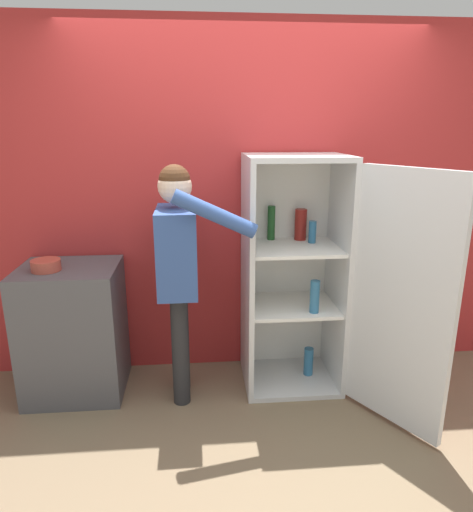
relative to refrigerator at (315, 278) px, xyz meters
The scene contains 6 objects.
ground_plane 1.09m from the refrigerator, 127.94° to the right, with size 12.00×12.00×0.00m, color #7A664C.
wall_back 0.75m from the refrigerator, 135.75° to the left, with size 7.00×0.06×2.55m.
refrigerator is the anchor object (origin of this frame).
person 0.94m from the refrigerator, behind, with size 0.62×0.59×1.61m.
counter 1.71m from the refrigerator, behind, with size 0.66×0.56×0.92m.
bowl 1.79m from the refrigerator, behind, with size 0.19×0.19×0.07m.
Camera 1 is at (-0.36, -2.35, 1.84)m, focal length 32.00 mm.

